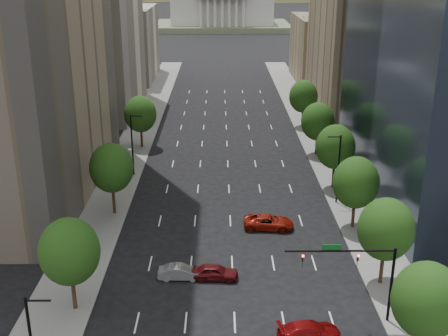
{
  "coord_description": "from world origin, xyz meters",
  "views": [
    {
      "loc": [
        -1.24,
        -10.62,
        28.92
      ],
      "look_at": [
        -0.77,
        46.32,
        8.0
      ],
      "focal_mm": 45.39,
      "sensor_mm": 36.0,
      "label": 1
    }
  ],
  "objects_px": {
    "car_red_near": "(309,331)",
    "car_maroon": "(215,272)",
    "traffic_signal": "(363,268)",
    "capitol": "(222,9)",
    "car_red_far": "(269,222)",
    "car_silver": "(180,272)"
  },
  "relations": [
    {
      "from": "car_maroon",
      "to": "car_silver",
      "type": "relative_size",
      "value": 1.05
    },
    {
      "from": "traffic_signal",
      "to": "car_red_far",
      "type": "relative_size",
      "value": 1.59
    },
    {
      "from": "car_maroon",
      "to": "car_red_far",
      "type": "distance_m",
      "value": 12.5
    },
    {
      "from": "car_silver",
      "to": "capitol",
      "type": "bearing_deg",
      "value": -1.13
    },
    {
      "from": "capitol",
      "to": "car_red_far",
      "type": "height_order",
      "value": "capitol"
    },
    {
      "from": "car_red_far",
      "to": "capitol",
      "type": "bearing_deg",
      "value": 6.12
    },
    {
      "from": "car_red_near",
      "to": "car_maroon",
      "type": "distance_m",
      "value": 12.06
    },
    {
      "from": "capitol",
      "to": "car_red_near",
      "type": "height_order",
      "value": "capitol"
    },
    {
      "from": "car_red_near",
      "to": "capitol",
      "type": "bearing_deg",
      "value": -6.4
    },
    {
      "from": "car_red_far",
      "to": "car_silver",
      "type": "bearing_deg",
      "value": 143.89
    },
    {
      "from": "car_maroon",
      "to": "car_silver",
      "type": "height_order",
      "value": "car_maroon"
    },
    {
      "from": "capitol",
      "to": "car_red_near",
      "type": "bearing_deg",
      "value": -88.46
    },
    {
      "from": "capitol",
      "to": "car_red_far",
      "type": "distance_m",
      "value": 201.97
    },
    {
      "from": "car_silver",
      "to": "car_red_far",
      "type": "relative_size",
      "value": 0.74
    },
    {
      "from": "traffic_signal",
      "to": "car_maroon",
      "type": "relative_size",
      "value": 2.05
    },
    {
      "from": "car_red_near",
      "to": "car_maroon",
      "type": "relative_size",
      "value": 1.16
    },
    {
      "from": "traffic_signal",
      "to": "car_maroon",
      "type": "distance_m",
      "value": 14.77
    },
    {
      "from": "car_silver",
      "to": "car_red_far",
      "type": "height_order",
      "value": "car_red_far"
    },
    {
      "from": "capitol",
      "to": "car_maroon",
      "type": "height_order",
      "value": "capitol"
    },
    {
      "from": "car_red_near",
      "to": "car_maroon",
      "type": "xyz_separation_m",
      "value": [
        -7.68,
        9.29,
        0.01
      ]
    },
    {
      "from": "capitol",
      "to": "car_red_far",
      "type": "xyz_separation_m",
      "value": [
        4.35,
        -201.77,
        -7.78
      ]
    },
    {
      "from": "car_red_near",
      "to": "car_red_far",
      "type": "xyz_separation_m",
      "value": [
        -1.63,
        20.23,
        0.05
      ]
    }
  ]
}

